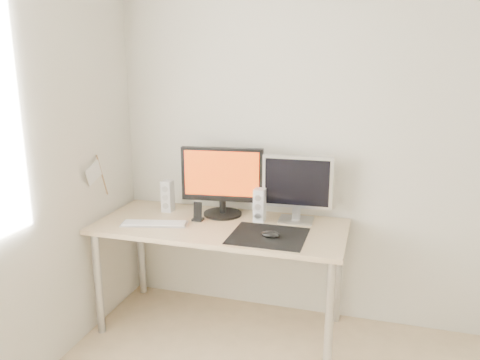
{
  "coord_description": "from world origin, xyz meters",
  "views": [
    {
      "loc": [
        -0.01,
        -1.31,
        1.74
      ],
      "look_at": [
        -0.82,
        1.47,
        1.01
      ],
      "focal_mm": 35.0,
      "sensor_mm": 36.0,
      "label": 1
    }
  ],
  "objects_px": {
    "speaker_right": "(260,205)",
    "keyboard": "(154,224)",
    "desk": "(220,236)",
    "phone_dock": "(198,215)",
    "second_monitor": "(297,185)",
    "mouse": "(270,235)",
    "speaker_left": "(168,196)",
    "main_monitor": "(222,179)"
  },
  "relations": [
    {
      "from": "second_monitor",
      "to": "phone_dock",
      "type": "xyz_separation_m",
      "value": [
        -0.62,
        -0.17,
        -0.2
      ]
    },
    {
      "from": "speaker_right",
      "to": "keyboard",
      "type": "xyz_separation_m",
      "value": [
        -0.63,
        -0.26,
        -0.1
      ]
    },
    {
      "from": "main_monitor",
      "to": "keyboard",
      "type": "relative_size",
      "value": 1.26
    },
    {
      "from": "desk",
      "to": "main_monitor",
      "type": "xyz_separation_m",
      "value": [
        -0.04,
        0.18,
        0.33
      ]
    },
    {
      "from": "mouse",
      "to": "speaker_right",
      "type": "height_order",
      "value": "speaker_right"
    },
    {
      "from": "main_monitor",
      "to": "second_monitor",
      "type": "distance_m",
      "value": 0.5
    },
    {
      "from": "phone_dock",
      "to": "main_monitor",
      "type": "bearing_deg",
      "value": 50.64
    },
    {
      "from": "speaker_left",
      "to": "desk",
      "type": "bearing_deg",
      "value": -19.87
    },
    {
      "from": "speaker_left",
      "to": "phone_dock",
      "type": "xyz_separation_m",
      "value": [
        0.27,
        -0.13,
        -0.07
      ]
    },
    {
      "from": "main_monitor",
      "to": "speaker_right",
      "type": "height_order",
      "value": "main_monitor"
    },
    {
      "from": "desk",
      "to": "keyboard",
      "type": "distance_m",
      "value": 0.43
    },
    {
      "from": "desk",
      "to": "speaker_right",
      "type": "height_order",
      "value": "speaker_right"
    },
    {
      "from": "speaker_right",
      "to": "keyboard",
      "type": "distance_m",
      "value": 0.69
    },
    {
      "from": "main_monitor",
      "to": "phone_dock",
      "type": "distance_m",
      "value": 0.29
    },
    {
      "from": "desk",
      "to": "keyboard",
      "type": "height_order",
      "value": "keyboard"
    },
    {
      "from": "desk",
      "to": "speaker_right",
      "type": "bearing_deg",
      "value": 30.53
    },
    {
      "from": "desk",
      "to": "second_monitor",
      "type": "height_order",
      "value": "second_monitor"
    },
    {
      "from": "speaker_right",
      "to": "second_monitor",
      "type": "bearing_deg",
      "value": 16.8
    },
    {
      "from": "second_monitor",
      "to": "phone_dock",
      "type": "relative_size",
      "value": 3.61
    },
    {
      "from": "main_monitor",
      "to": "speaker_left",
      "type": "bearing_deg",
      "value": -176.99
    },
    {
      "from": "main_monitor",
      "to": "phone_dock",
      "type": "bearing_deg",
      "value": -129.36
    },
    {
      "from": "phone_dock",
      "to": "second_monitor",
      "type": "bearing_deg",
      "value": 15.42
    },
    {
      "from": "desk",
      "to": "phone_dock",
      "type": "relative_size",
      "value": 12.79
    },
    {
      "from": "keyboard",
      "to": "desk",
      "type": "bearing_deg",
      "value": 17.24
    },
    {
      "from": "desk",
      "to": "phone_dock",
      "type": "distance_m",
      "value": 0.2
    },
    {
      "from": "second_monitor",
      "to": "speaker_right",
      "type": "height_order",
      "value": "second_monitor"
    },
    {
      "from": "speaker_left",
      "to": "mouse",
      "type": "bearing_deg",
      "value": -20.92
    },
    {
      "from": "mouse",
      "to": "desk",
      "type": "bearing_deg",
      "value": 157.83
    },
    {
      "from": "speaker_left",
      "to": "phone_dock",
      "type": "distance_m",
      "value": 0.31
    },
    {
      "from": "mouse",
      "to": "phone_dock",
      "type": "height_order",
      "value": "phone_dock"
    },
    {
      "from": "speaker_left",
      "to": "phone_dock",
      "type": "bearing_deg",
      "value": -25.09
    },
    {
      "from": "second_monitor",
      "to": "main_monitor",
      "type": "bearing_deg",
      "value": -177.31
    },
    {
      "from": "mouse",
      "to": "desk",
      "type": "relative_size",
      "value": 0.07
    },
    {
      "from": "speaker_left",
      "to": "keyboard",
      "type": "distance_m",
      "value": 0.3
    },
    {
      "from": "desk",
      "to": "phone_dock",
      "type": "height_order",
      "value": "phone_dock"
    },
    {
      "from": "main_monitor",
      "to": "phone_dock",
      "type": "height_order",
      "value": "main_monitor"
    },
    {
      "from": "main_monitor",
      "to": "phone_dock",
      "type": "relative_size",
      "value": 4.41
    },
    {
      "from": "second_monitor",
      "to": "speaker_left",
      "type": "height_order",
      "value": "second_monitor"
    },
    {
      "from": "speaker_right",
      "to": "keyboard",
      "type": "height_order",
      "value": "speaker_right"
    },
    {
      "from": "mouse",
      "to": "second_monitor",
      "type": "distance_m",
      "value": 0.42
    },
    {
      "from": "desk",
      "to": "speaker_right",
      "type": "distance_m",
      "value": 0.32
    },
    {
      "from": "mouse",
      "to": "speaker_left",
      "type": "distance_m",
      "value": 0.86
    }
  ]
}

